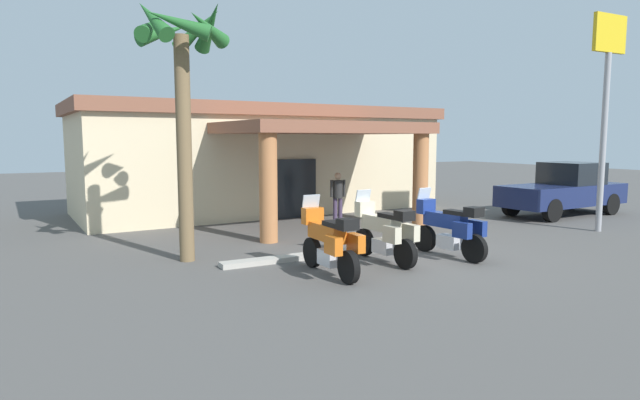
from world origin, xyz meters
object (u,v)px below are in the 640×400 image
pickup_truck_navy (564,190)px  motorcycle_orange (330,242)px  palm_tree_roadside (182,68)px  motorcycle_blue (450,228)px  pedestrian (338,194)px  motorcycle_cream (385,232)px  roadside_sign (607,87)px  motel_building (263,158)px

pickup_truck_navy → motorcycle_orange: bearing=-165.9°
palm_tree_roadside → motorcycle_blue: bearing=-24.6°
motorcycle_orange → pedestrian: bearing=-31.4°
pedestrian → pickup_truck_navy: 8.65m
motorcycle_cream → roadside_sign: bearing=-90.5°
motorcycle_cream → pickup_truck_navy: 10.71m
pedestrian → roadside_sign: 8.76m
motorcycle_cream → pedestrian: size_ratio=1.30×
motel_building → pickup_truck_navy: size_ratio=2.72×
motorcycle_orange → palm_tree_roadside: bearing=40.2°
motorcycle_cream → palm_tree_roadside: size_ratio=0.37×
motorcycle_blue → palm_tree_roadside: size_ratio=0.37×
motorcycle_blue → roadside_sign: bearing=-91.5°
motorcycle_orange → roadside_sign: roadside_sign is taller
motorcycle_blue → pickup_truck_navy: size_ratio=0.42×
motel_building → palm_tree_roadside: bearing=-126.2°
palm_tree_roadside → roadside_sign: size_ratio=0.92×
motorcycle_orange → roadside_sign: (9.84, 0.71, 3.64)m
motorcycle_cream → pickup_truck_navy: (10.24, 3.10, 0.24)m
motel_building → pickup_truck_navy: motel_building is taller
motorcycle_orange → motorcycle_blue: 3.36m
motel_building → palm_tree_roadside: (-4.97, -7.48, 2.33)m
motel_building → pickup_truck_navy: (9.24, -6.67, -1.14)m
roadside_sign → motorcycle_cream: bearing=-178.0°
motorcycle_cream → palm_tree_roadside: 5.89m
palm_tree_roadside → motorcycle_orange: bearing=-50.0°
motorcycle_cream → pickup_truck_navy: bearing=-75.6°
motel_building → pedestrian: bearing=-80.7°
motorcycle_blue → motorcycle_orange: bearing=85.8°
motorcycle_orange → palm_tree_roadside: (-2.29, 2.72, 3.71)m
motorcycle_cream → motorcycle_blue: same height
motorcycle_blue → pickup_truck_navy: bearing=-74.9°
pedestrian → motorcycle_orange: bearing=-19.7°
motorcycle_cream → motel_building: bearing=-8.4°
motorcycle_blue → palm_tree_roadside: bearing=58.8°
motorcycle_blue → pedestrian: bearing=-9.0°
motorcycle_blue → palm_tree_roadside: 7.23m
motel_building → pedestrian: (0.91, -4.34, -1.10)m
palm_tree_roadside → pedestrian: bearing=28.1°
motorcycle_orange → roadside_sign: bearing=-85.7°
motel_building → motorcycle_blue: bearing=-88.8°
pedestrian → motorcycle_blue: bearing=9.4°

